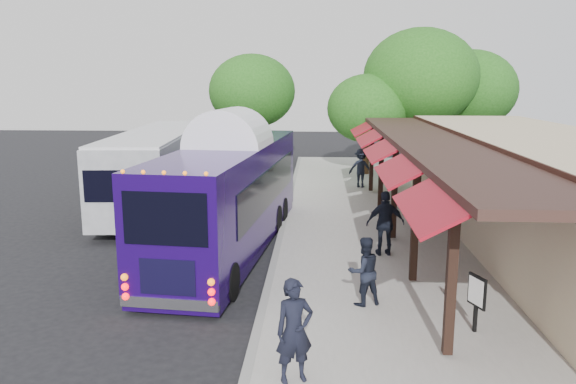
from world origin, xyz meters
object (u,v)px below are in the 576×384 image
(sign_board, at_px, (477,294))
(ped_d, at_px, (361,168))
(coach_bus, at_px, (230,190))
(ped_a, at_px, (294,331))
(ped_b, at_px, (364,271))
(city_bus, at_px, (160,165))
(ped_c, at_px, (385,223))

(sign_board, bearing_deg, ped_d, 72.89)
(coach_bus, relative_size, ped_a, 6.09)
(coach_bus, distance_m, ped_b, 6.14)
(city_bus, bearing_deg, ped_b, -58.02)
(sign_board, bearing_deg, coach_bus, 113.67)
(ped_b, distance_m, ped_d, 14.79)
(coach_bus, distance_m, ped_a, 8.55)
(ped_c, bearing_deg, coach_bus, -16.28)
(ped_a, height_order, ped_d, ped_d)
(city_bus, xyz_separation_m, ped_d, (8.82, 3.94, -0.69))
(coach_bus, bearing_deg, city_bus, 128.91)
(city_bus, distance_m, ped_a, 15.64)
(ped_a, xyz_separation_m, sign_board, (3.68, 2.14, -0.10))
(ped_c, distance_m, sign_board, 5.35)
(ped_d, height_order, sign_board, ped_d)
(ped_d, relative_size, sign_board, 1.54)
(ped_b, distance_m, sign_board, 2.58)
(coach_bus, height_order, ped_a, coach_bus)
(ped_a, relative_size, ped_b, 1.14)
(ped_d, bearing_deg, ped_a, 98.78)
(city_bus, height_order, sign_board, city_bus)
(ped_c, distance_m, ped_d, 10.89)
(city_bus, relative_size, ped_c, 6.22)
(ped_b, distance_m, ped_c, 3.97)
(ped_c, height_order, ped_d, ped_c)
(city_bus, bearing_deg, ped_c, -42.35)
(ped_c, bearing_deg, ped_d, -96.68)
(ped_c, xyz_separation_m, ped_d, (0.08, 10.89, -0.03))
(ped_c, xyz_separation_m, sign_board, (1.28, -5.19, -0.15))
(ped_b, xyz_separation_m, ped_c, (0.93, 3.86, 0.16))
(ped_c, bearing_deg, ped_b, 70.15)
(ped_a, bearing_deg, ped_c, 50.37)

